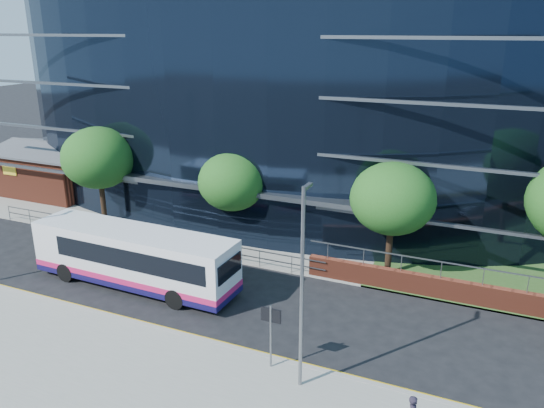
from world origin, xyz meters
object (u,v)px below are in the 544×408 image
at_px(streetlight_east, 302,284).
at_px(city_bus, 136,257).
at_px(street_sign, 271,323).
at_px(tree_far_c, 393,199).
at_px(tree_far_b, 232,182).
at_px(brick_pavilion, 54,170).
at_px(tree_far_a, 98,158).

distance_m(streetlight_east, city_bus, 12.27).
height_order(street_sign, tree_far_c, tree_far_c).
relative_size(tree_far_b, city_bus, 0.51).
xyz_separation_m(brick_pavilion, streetlight_east, (28.00, -15.67, 2.50)).
bearing_deg(tree_far_a, streetlight_east, -30.46).
height_order(brick_pavilion, street_sign, brick_pavilion).
relative_size(brick_pavilion, tree_far_b, 1.42).
distance_m(street_sign, streetlight_east, 2.80).
bearing_deg(city_bus, tree_far_b, 74.93).
bearing_deg(brick_pavilion, tree_far_b, -11.88).
xyz_separation_m(street_sign, city_bus, (-9.59, 3.88, -0.47)).
bearing_deg(tree_far_b, tree_far_a, -177.14).
relative_size(streetlight_east, city_bus, 0.68).
bearing_deg(streetlight_east, city_bus, 158.06).
bearing_deg(brick_pavilion, tree_far_a, -26.55).
xyz_separation_m(street_sign, streetlight_east, (1.50, -0.59, 2.29)).
distance_m(tree_far_a, tree_far_b, 10.03).
bearing_deg(city_bus, brick_pavilion, 147.55).
distance_m(street_sign, tree_far_a, 20.63).
xyz_separation_m(tree_far_a, city_bus, (7.91, -6.71, -3.18)).
height_order(brick_pavilion, streetlight_east, streetlight_east).
distance_m(brick_pavilion, city_bus, 20.29).
bearing_deg(streetlight_east, street_sign, 158.64).
xyz_separation_m(brick_pavilion, tree_far_c, (29.00, -4.50, 2.60)).
bearing_deg(street_sign, streetlight_east, -21.36).
bearing_deg(tree_far_a, brick_pavilion, 153.45).
height_order(brick_pavilion, city_bus, brick_pavilion).
bearing_deg(city_bus, streetlight_east, -20.87).
distance_m(street_sign, tree_far_b, 13.54).
xyz_separation_m(brick_pavilion, tree_far_a, (9.00, -4.50, 2.92)).
height_order(streetlight_east, city_bus, streetlight_east).
relative_size(street_sign, city_bus, 0.24).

